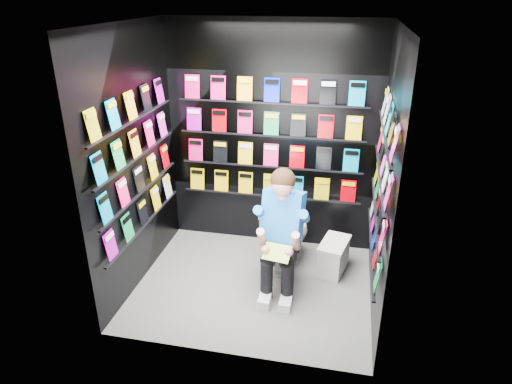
# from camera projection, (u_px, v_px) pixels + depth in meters

# --- Properties ---
(floor) EXTENTS (2.40, 2.40, 0.00)m
(floor) POSITION_uv_depth(u_px,v_px,m) (253.00, 286.00, 4.80)
(floor) COLOR #60605D
(floor) RESTS_ON ground
(ceiling) EXTENTS (2.40, 2.40, 0.00)m
(ceiling) POSITION_uv_depth(u_px,v_px,m) (253.00, 23.00, 3.73)
(ceiling) COLOR white
(ceiling) RESTS_ON floor
(wall_back) EXTENTS (2.40, 0.04, 2.60)m
(wall_back) POSITION_uv_depth(u_px,v_px,m) (272.00, 139.00, 5.16)
(wall_back) COLOR black
(wall_back) RESTS_ON floor
(wall_front) EXTENTS (2.40, 0.04, 2.60)m
(wall_front) POSITION_uv_depth(u_px,v_px,m) (225.00, 219.00, 3.37)
(wall_front) COLOR black
(wall_front) RESTS_ON floor
(wall_left) EXTENTS (0.04, 2.00, 2.60)m
(wall_left) POSITION_uv_depth(u_px,v_px,m) (134.00, 162.00, 4.49)
(wall_left) COLOR black
(wall_left) RESTS_ON floor
(wall_right) EXTENTS (0.04, 2.00, 2.60)m
(wall_right) POSITION_uv_depth(u_px,v_px,m) (385.00, 181.00, 4.04)
(wall_right) COLOR black
(wall_right) RESTS_ON floor
(comics_back) EXTENTS (2.10, 0.06, 1.37)m
(comics_back) POSITION_uv_depth(u_px,v_px,m) (271.00, 139.00, 5.13)
(comics_back) COLOR #F01268
(comics_back) RESTS_ON wall_back
(comics_left) EXTENTS (0.06, 1.70, 1.37)m
(comics_left) POSITION_uv_depth(u_px,v_px,m) (137.00, 161.00, 4.48)
(comics_left) COLOR #F01268
(comics_left) RESTS_ON wall_left
(comics_right) EXTENTS (0.06, 1.70, 1.37)m
(comics_right) POSITION_uv_depth(u_px,v_px,m) (382.00, 180.00, 4.05)
(comics_right) COLOR #F01268
(comics_right) RESTS_ON wall_right
(toilet) EXTENTS (0.53, 0.81, 0.73)m
(toilet) POSITION_uv_depth(u_px,v_px,m) (287.00, 235.00, 5.04)
(toilet) COLOR silver
(toilet) RESTS_ON floor
(longbox) EXTENTS (0.33, 0.48, 0.33)m
(longbox) POSITION_uv_depth(u_px,v_px,m) (333.00, 258.00, 4.99)
(longbox) COLOR silver
(longbox) RESTS_ON floor
(longbox_lid) EXTENTS (0.36, 0.51, 0.03)m
(longbox_lid) POSITION_uv_depth(u_px,v_px,m) (335.00, 243.00, 4.92)
(longbox_lid) COLOR silver
(longbox_lid) RESTS_ON longbox
(reader) EXTENTS (0.66, 0.86, 1.45)m
(reader) POSITION_uv_depth(u_px,v_px,m) (283.00, 217.00, 4.53)
(reader) COLOR #2B7DDF
(reader) RESTS_ON toilet
(held_comic) EXTENTS (0.28, 0.19, 0.11)m
(held_comic) POSITION_uv_depth(u_px,v_px,m) (277.00, 253.00, 4.30)
(held_comic) COLOR green
(held_comic) RESTS_ON reader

